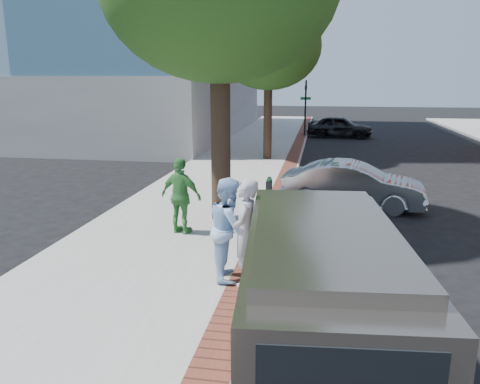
% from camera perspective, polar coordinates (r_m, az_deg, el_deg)
% --- Properties ---
extents(ground, '(120.00, 120.00, 0.00)m').
position_cam_1_polar(ground, '(11.07, -1.28, -6.88)').
color(ground, black).
rests_on(ground, ground).
extents(sidewalk, '(5.00, 60.00, 0.15)m').
position_cam_1_polar(sidewalk, '(18.89, -1.08, 2.02)').
color(sidewalk, '#9E9991').
rests_on(sidewalk, ground).
extents(brick_strip, '(0.60, 60.00, 0.01)m').
position_cam_1_polar(brick_strip, '(18.60, 5.59, 2.02)').
color(brick_strip, brown).
rests_on(brick_strip, sidewalk).
extents(curb, '(0.10, 60.00, 0.15)m').
position_cam_1_polar(curb, '(18.59, 6.66, 1.74)').
color(curb, gray).
rests_on(curb, ground).
extents(office_base, '(18.20, 22.20, 4.00)m').
position_cam_1_polar(office_base, '(35.55, -15.40, 10.13)').
color(office_base, gray).
rests_on(office_base, ground).
extents(signal_near, '(0.70, 0.15, 3.80)m').
position_cam_1_polar(signal_near, '(32.23, 7.99, 10.61)').
color(signal_near, black).
rests_on(signal_near, ground).
extents(tree_far, '(4.80, 4.80, 7.14)m').
position_cam_1_polar(tree_far, '(22.36, 3.53, 17.25)').
color(tree_far, black).
rests_on(tree_far, sidewalk).
extents(parking_meter, '(0.12, 0.32, 1.47)m').
position_cam_1_polar(parking_meter, '(11.12, 3.54, -0.30)').
color(parking_meter, gray).
rests_on(parking_meter, sidewalk).
extents(person_gray, '(0.50, 0.74, 1.99)m').
position_cam_1_polar(person_gray, '(8.57, 0.63, -4.96)').
color(person_gray, '#A8A8AD').
rests_on(person_gray, sidewalk).
extents(person_officer, '(0.91, 1.07, 1.96)m').
position_cam_1_polar(person_officer, '(8.85, -1.27, -4.48)').
color(person_officer, '#9CC5F2').
rests_on(person_officer, sidewalk).
extents(person_green, '(1.19, 0.75, 1.88)m').
position_cam_1_polar(person_green, '(11.50, -7.19, -0.51)').
color(person_green, '#408E41').
rests_on(person_green, sidewalk).
extents(sedan_silver, '(4.43, 2.02, 1.41)m').
position_cam_1_polar(sedan_silver, '(14.75, 13.59, 0.82)').
color(sedan_silver, '#AEB1B6').
rests_on(sedan_silver, ground).
extents(bg_car, '(4.45, 2.08, 1.47)m').
position_cam_1_polar(bg_car, '(32.56, 12.05, 7.80)').
color(bg_car, black).
rests_on(bg_car, ground).
extents(van, '(2.52, 5.51, 1.98)m').
position_cam_1_polar(van, '(6.98, 9.77, -10.20)').
color(van, gray).
rests_on(van, ground).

